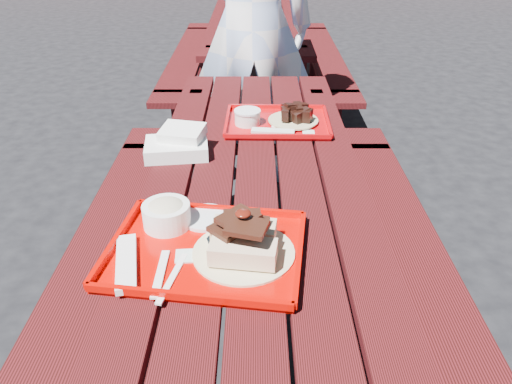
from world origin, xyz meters
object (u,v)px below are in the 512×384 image
(near_tray, at_px, (207,237))
(far_tray, at_px, (276,121))
(person, at_px, (252,26))
(picnic_table_near, at_px, (256,234))
(picnic_table_far, at_px, (257,40))

(near_tray, bearing_deg, far_tray, 76.22)
(far_tray, relative_size, person, 0.23)
(picnic_table_near, distance_m, far_tray, 0.57)
(picnic_table_near, height_order, picnic_table_far, same)
(picnic_table_near, distance_m, near_tray, 0.43)
(person, bearing_deg, picnic_table_far, -92.20)
(picnic_table_near, distance_m, person, 1.51)
(far_tray, xyz_separation_m, person, (-0.11, 0.93, 0.19))
(picnic_table_near, xyz_separation_m, picnic_table_far, (0.00, 2.80, 0.00))
(picnic_table_far, bearing_deg, person, -91.07)
(picnic_table_near, xyz_separation_m, person, (-0.03, 1.45, 0.40))
(picnic_table_far, relative_size, far_tray, 5.47)
(picnic_table_near, bearing_deg, far_tray, 81.21)
(near_tray, bearing_deg, person, 86.64)
(far_tray, bearing_deg, picnic_table_far, 92.03)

